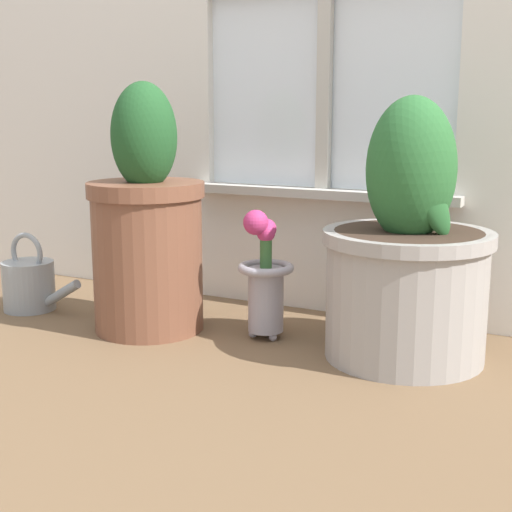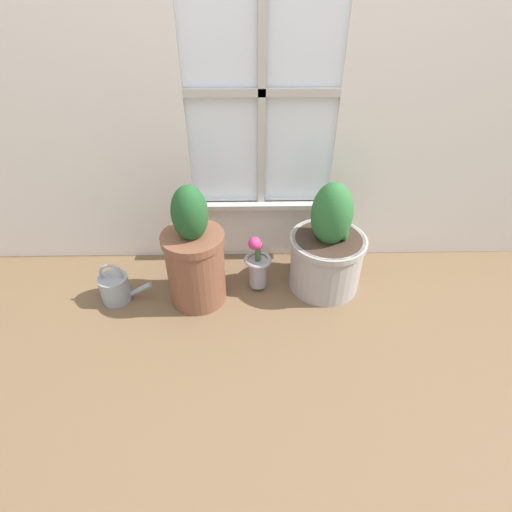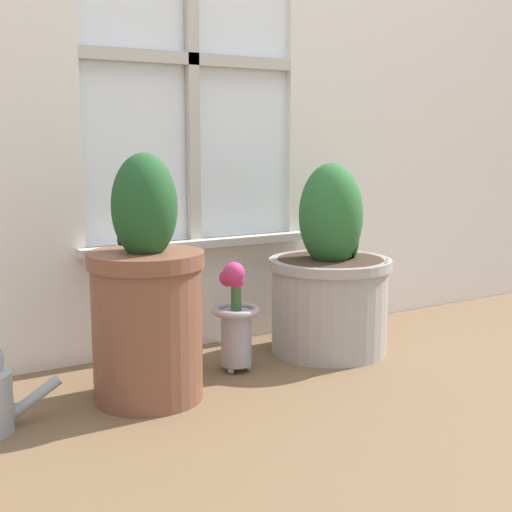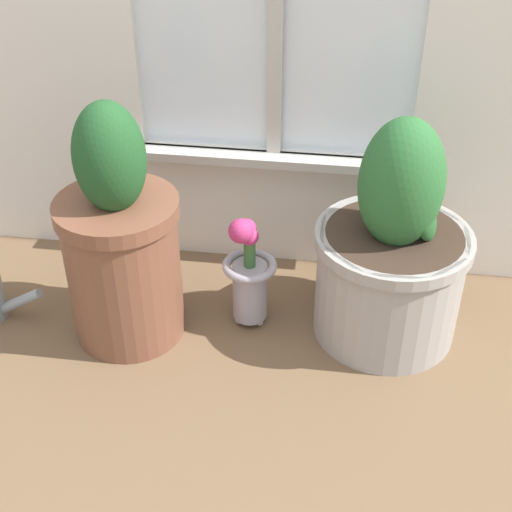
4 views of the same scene
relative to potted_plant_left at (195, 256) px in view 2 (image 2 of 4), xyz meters
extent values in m
plane|color=brown|center=(0.32, -0.13, -0.26)|extent=(10.00, 10.00, 0.00)
cube|color=silver|center=(0.32, 0.38, -0.09)|extent=(0.70, 0.05, 0.34)
cube|color=white|center=(0.32, 0.39, 0.63)|extent=(0.70, 0.02, 1.09)
cube|color=#BCB7AD|center=(0.32, 0.37, 0.63)|extent=(0.04, 0.02, 1.09)
cube|color=#BCB7AD|center=(0.32, 0.37, 0.63)|extent=(0.70, 0.02, 0.04)
cube|color=#BCB7AD|center=(0.32, 0.34, 0.07)|extent=(0.76, 0.06, 0.02)
cylinder|color=brown|center=(0.00, 0.00, -0.07)|extent=(0.27, 0.27, 0.38)
cylinder|color=brown|center=(0.00, 0.00, 0.10)|extent=(0.29, 0.29, 0.04)
cylinder|color=#38281E|center=(0.00, 0.00, 0.11)|extent=(0.25, 0.25, 0.01)
ellipsoid|color=#1E4C23|center=(0.00, 0.00, 0.23)|extent=(0.16, 0.16, 0.26)
ellipsoid|color=#1E4C23|center=(-0.02, 0.06, 0.18)|extent=(0.10, 0.06, 0.12)
cylinder|color=#9E9993|center=(0.64, 0.09, -0.11)|extent=(0.35, 0.35, 0.29)
cylinder|color=#9E9993|center=(0.64, 0.09, 0.02)|extent=(0.37, 0.37, 0.03)
cylinder|color=#38281E|center=(0.64, 0.09, 0.03)|extent=(0.32, 0.32, 0.01)
ellipsoid|color=#28602D|center=(0.64, 0.09, 0.16)|extent=(0.19, 0.19, 0.31)
ellipsoid|color=#28602D|center=(0.70, 0.05, 0.10)|extent=(0.10, 0.13, 0.18)
sphere|color=#99939E|center=(0.30, 0.10, -0.25)|extent=(0.02, 0.02, 0.02)
sphere|color=#99939E|center=(0.27, 0.06, -0.25)|extent=(0.02, 0.02, 0.02)
sphere|color=#99939E|center=(0.32, 0.06, -0.25)|extent=(0.02, 0.02, 0.02)
cylinder|color=#99939E|center=(0.30, 0.07, -0.16)|extent=(0.09, 0.09, 0.16)
torus|color=#99939E|center=(0.30, 0.07, -0.08)|extent=(0.14, 0.14, 0.02)
cylinder|color=#386633|center=(0.30, 0.07, -0.04)|extent=(0.03, 0.03, 0.09)
sphere|color=#B22D66|center=(0.30, 0.07, 0.00)|extent=(0.05, 0.05, 0.05)
sphere|color=#B22D66|center=(0.28, 0.10, 0.01)|extent=(0.05, 0.05, 0.05)
sphere|color=#B22D66|center=(0.28, 0.05, 0.03)|extent=(0.06, 0.06, 0.06)
cylinder|color=gray|center=(-0.41, -0.01, -0.19)|extent=(0.14, 0.14, 0.14)
cylinder|color=gray|center=(-0.28, -0.01, -0.20)|extent=(0.12, 0.03, 0.09)
torus|color=gray|center=(-0.41, -0.01, -0.10)|extent=(0.11, 0.01, 0.11)
camera|label=1|loc=(1.05, -1.42, 0.29)|focal=50.00mm
camera|label=2|loc=(0.26, -1.48, 1.11)|focal=28.00mm
camera|label=3|loc=(-0.67, -1.61, 0.39)|focal=50.00mm
camera|label=4|loc=(0.51, -1.33, 0.95)|focal=50.00mm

